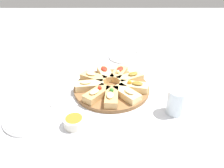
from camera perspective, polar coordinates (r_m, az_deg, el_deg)
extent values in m
plane|color=silver|center=(0.95, 0.00, -1.56)|extent=(3.00, 3.00, 0.00)
cylinder|color=brown|center=(0.94, 0.00, -1.15)|extent=(0.32, 0.32, 0.02)
cube|color=tan|center=(0.98, -4.73, 1.55)|extent=(0.11, 0.13, 0.03)
ellipsoid|color=beige|center=(0.98, -5.49, 2.75)|extent=(0.05, 0.05, 0.01)
cube|color=#E5C689|center=(0.93, -5.81, -0.44)|extent=(0.07, 0.13, 0.03)
ellipsoid|color=beige|center=(0.92, -6.80, 0.50)|extent=(0.03, 0.05, 0.01)
cube|color=tan|center=(0.87, -3.85, -2.61)|extent=(0.12, 0.11, 0.03)
ellipsoid|color=beige|center=(0.85, -4.55, -1.99)|extent=(0.05, 0.05, 0.01)
sphere|color=red|center=(0.87, -3.11, -1.03)|extent=(0.02, 0.02, 0.02)
cube|color=tan|center=(0.85, -0.32, -3.38)|extent=(0.12, 0.06, 0.03)
ellipsoid|color=beige|center=(0.83, -0.38, -2.90)|extent=(0.05, 0.03, 0.01)
sphere|color=#2D7A28|center=(0.86, -0.26, -1.63)|extent=(0.02, 0.02, 0.02)
cube|color=#E5C689|center=(0.87, 3.97, -2.55)|extent=(0.12, 0.11, 0.03)
ellipsoid|color=beige|center=(0.85, 4.70, -1.92)|extent=(0.05, 0.05, 0.01)
cube|color=#E5C689|center=(0.92, 5.76, -0.72)|extent=(0.08, 0.13, 0.03)
ellipsoid|color=olive|center=(0.91, 6.75, 0.18)|extent=(0.04, 0.05, 0.01)
sphere|color=orange|center=(0.91, 4.71, 0.45)|extent=(0.02, 0.02, 0.02)
cube|color=#DBB775|center=(0.98, 4.82, 1.48)|extent=(0.10, 0.13, 0.03)
ellipsoid|color=olive|center=(0.97, 5.60, 2.67)|extent=(0.05, 0.05, 0.01)
cube|color=tan|center=(1.01, 1.93, 2.67)|extent=(0.13, 0.09, 0.03)
ellipsoid|color=red|center=(1.01, 2.24, 4.01)|extent=(0.05, 0.04, 0.01)
sphere|color=beige|center=(0.98, 1.61, 3.18)|extent=(0.02, 0.02, 0.02)
cube|color=#E5C689|center=(1.01, -1.69, 2.72)|extent=(0.13, 0.08, 0.03)
ellipsoid|color=red|center=(1.01, -1.95, 4.06)|extent=(0.05, 0.04, 0.01)
cylinder|color=white|center=(0.85, -20.38, -8.26)|extent=(0.19, 0.19, 0.01)
torus|color=white|center=(0.84, -20.47, -7.89)|extent=(0.18, 0.18, 0.01)
cylinder|color=white|center=(1.24, 3.51, 7.15)|extent=(0.18, 0.18, 0.01)
torus|color=white|center=(1.23, 3.52, 7.45)|extent=(0.17, 0.17, 0.01)
cylinder|color=silver|center=(0.83, 16.53, -4.51)|extent=(0.07, 0.07, 0.10)
cube|color=white|center=(1.19, 12.22, 5.30)|extent=(0.13, 0.11, 0.00)
cylinder|color=silver|center=(0.77, -9.70, -9.71)|extent=(0.07, 0.07, 0.03)
cylinder|color=olive|center=(0.76, -9.80, -8.93)|extent=(0.06, 0.06, 0.01)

